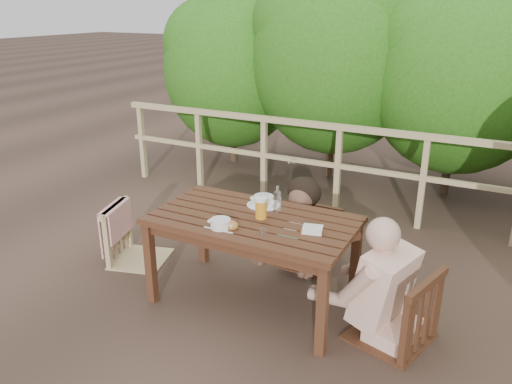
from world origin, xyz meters
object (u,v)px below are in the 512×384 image
at_px(table, 253,261).
at_px(tumbler, 263,233).
at_px(soup_near, 221,224).
at_px(chair_far, 310,215).
at_px(bottle, 277,201).
at_px(woman, 311,195).
at_px(chair_left, 137,210).
at_px(diner_right, 404,247).
at_px(beer_glass, 261,209).
at_px(chair_right, 396,272).
at_px(butter_tub, 313,230).
at_px(bread_roll, 230,225).
at_px(soup_far, 264,201).

relative_size(table, tumbler, 21.60).
xyz_separation_m(table, soup_near, (-0.12, -0.27, 0.39)).
distance_m(chair_far, bottle, 0.70).
bearing_deg(woman, chair_left, 27.32).
height_order(diner_right, bottle, diner_right).
bearing_deg(tumbler, beer_glass, 119.77).
bearing_deg(chair_right, butter_tub, -67.46).
distance_m(chair_left, bread_roll, 1.25).
xyz_separation_m(diner_right, tumbler, (-0.90, -0.26, 0.02)).
xyz_separation_m(chair_left, diner_right, (2.33, -0.10, 0.22)).
height_order(chair_left, beer_glass, chair_left).
xyz_separation_m(chair_left, soup_near, (1.10, -0.39, 0.25)).
bearing_deg(woman, tumbler, 94.04).
bearing_deg(tumbler, chair_left, 165.95).
distance_m(chair_left, diner_right, 2.34).
bearing_deg(tumbler, bread_roll, -179.76).
relative_size(diner_right, soup_near, 5.92).
relative_size(bottle, butter_tub, 1.67).
bearing_deg(tumbler, soup_near, -175.18).
distance_m(diner_right, soup_far, 1.17).
height_order(woman, soup_far, woman).
bearing_deg(bottle, beer_glass, -117.30).
xyz_separation_m(chair_left, bread_roll, (1.17, -0.36, 0.24)).
relative_size(woman, soup_far, 4.91).
xyz_separation_m(soup_far, bread_roll, (-0.01, -0.50, -0.01)).
height_order(table, chair_right, chair_right).
xyz_separation_m(chair_left, bottle, (1.35, 0.04, 0.32)).
xyz_separation_m(diner_right, soup_far, (-1.14, 0.24, 0.03)).
relative_size(beer_glass, butter_tub, 1.25).
relative_size(table, woman, 1.15).
xyz_separation_m(beer_glass, bottle, (0.07, 0.14, 0.03)).
distance_m(woman, bread_roll, 1.05).
distance_m(bottle, butter_tub, 0.42).
xyz_separation_m(soup_near, soup_far, (0.08, 0.53, 0.00)).
height_order(soup_far, beer_glass, beer_glass).
relative_size(chair_far, soup_near, 3.86).
bearing_deg(chair_right, bread_roll, -60.53).
bearing_deg(soup_far, beer_glass, -67.82).
bearing_deg(beer_glass, soup_far, 112.18).
relative_size(chair_far, tumbler, 13.38).
height_order(soup_near, butter_tub, soup_near).
relative_size(table, bread_roll, 12.07).
xyz_separation_m(woman, diner_right, (0.94, -0.77, 0.06)).
bearing_deg(soup_far, bottle, -32.53).
xyz_separation_m(soup_near, bread_roll, (0.06, 0.03, -0.00)).
bearing_deg(woman, chair_right, 141.45).
distance_m(diner_right, bread_roll, 1.19).
bearing_deg(table, chair_left, 174.45).
xyz_separation_m(beer_glass, tumbler, (0.15, -0.26, -0.05)).
height_order(chair_far, soup_far, chair_far).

